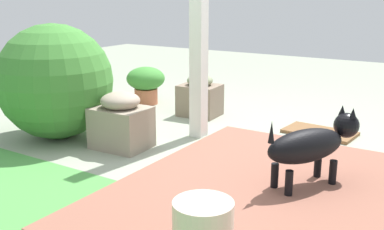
% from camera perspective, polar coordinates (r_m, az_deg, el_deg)
% --- Properties ---
extents(ground_plane, '(12.00, 12.00, 0.00)m').
position_cam_1_polar(ground_plane, '(3.97, 2.05, -3.90)').
color(ground_plane, '#939C87').
extents(brick_path, '(1.80, 2.40, 0.02)m').
position_cam_1_polar(brick_path, '(3.12, 8.59, -9.22)').
color(brick_path, '#925A48').
rests_on(brick_path, ground).
extents(porch_pillar, '(0.12, 0.12, 2.24)m').
position_cam_1_polar(porch_pillar, '(4.07, 0.87, 12.69)').
color(porch_pillar, white).
rests_on(porch_pillar, ground).
extents(stone_planter_nearest, '(0.44, 0.37, 0.44)m').
position_cam_1_polar(stone_planter_nearest, '(4.91, 0.98, 2.25)').
color(stone_planter_nearest, '#826E5D').
rests_on(stone_planter_nearest, ground).
extents(stone_planter_mid, '(0.47, 0.38, 0.48)m').
position_cam_1_polar(stone_planter_mid, '(3.92, -8.77, -0.84)').
color(stone_planter_mid, gray).
rests_on(stone_planter_mid, ground).
extents(round_shrub, '(1.03, 1.03, 1.03)m').
position_cam_1_polar(round_shrub, '(4.28, -16.61, 3.99)').
color(round_shrub, '#3C7C31').
rests_on(round_shrub, ground).
extents(terracotta_pot_tall, '(0.24, 0.24, 0.64)m').
position_cam_1_polar(terracotta_pot_tall, '(5.41, -11.79, 3.39)').
color(terracotta_pot_tall, '#AD4C32').
rests_on(terracotta_pot_tall, ground).
extents(terracotta_pot_broad, '(0.45, 0.45, 0.44)m').
position_cam_1_polar(terracotta_pot_broad, '(5.46, -5.75, 4.10)').
color(terracotta_pot_broad, '#C96B4C').
rests_on(terracotta_pot_broad, ground).
extents(dog, '(0.50, 0.72, 0.52)m').
position_cam_1_polar(dog, '(3.17, 14.67, -3.49)').
color(dog, black).
rests_on(dog, ground).
extents(doormat, '(0.66, 0.41, 0.03)m').
position_cam_1_polar(doormat, '(4.47, 15.55, -2.08)').
color(doormat, brown).
rests_on(doormat, ground).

